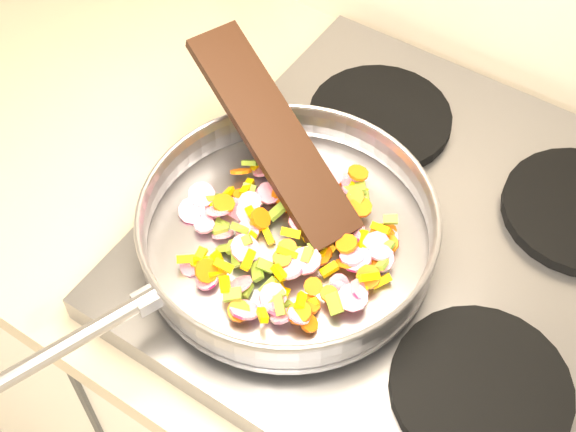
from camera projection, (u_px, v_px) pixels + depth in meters
The scene contains 7 objects.
cooktop at pixel (421, 250), 0.97m from camera, with size 0.60×0.60×0.04m, color #939399.
grate_fl at pixel (259, 263), 0.92m from camera, with size 0.19×0.19×0.02m, color black.
grate_fr at pixel (481, 388), 0.83m from camera, with size 0.19×0.19×0.02m, color black.
grate_bl at pixel (380, 118), 1.06m from camera, with size 0.19×0.19×0.02m, color black.
saute_pan at pixel (287, 227), 0.91m from camera, with size 0.38×0.53×0.06m.
vegetable_heap at pixel (295, 235), 0.91m from camera, with size 0.27×0.26×0.05m.
wooden_spatula at pixel (273, 133), 0.93m from camera, with size 0.30×0.07×0.01m, color black.
Camera 1 is at (-0.53, 1.11, 1.72)m, focal length 50.00 mm.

